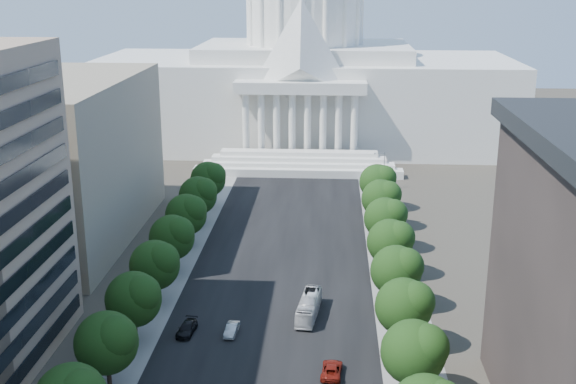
% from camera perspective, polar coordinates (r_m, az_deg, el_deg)
% --- Properties ---
extents(road_asphalt, '(30.00, 260.00, 0.01)m').
position_cam_1_polar(road_asphalt, '(126.65, -0.44, -5.46)').
color(road_asphalt, black).
rests_on(road_asphalt, ground).
extents(sidewalk_left, '(8.00, 260.00, 0.02)m').
position_cam_1_polar(sidewalk_left, '(129.26, -8.91, -5.20)').
color(sidewalk_left, gray).
rests_on(sidewalk_left, ground).
extents(sidewalk_right, '(8.00, 260.00, 0.02)m').
position_cam_1_polar(sidewalk_right, '(126.86, 8.20, -5.60)').
color(sidewalk_right, gray).
rests_on(sidewalk_right, ground).
extents(capitol, '(120.00, 56.00, 73.00)m').
position_cam_1_polar(capitol, '(213.90, 1.31, 9.22)').
color(capitol, white).
rests_on(capitol, ground).
extents(office_block_left_far, '(38.00, 52.00, 30.00)m').
position_cam_1_polar(office_block_left_far, '(142.68, -19.79, 2.42)').
color(office_block_left_far, gray).
rests_on(office_block_left_far, ground).
extents(tree_l_d, '(7.79, 7.60, 9.97)m').
position_cam_1_polar(tree_l_d, '(89.25, -13.99, -11.39)').
color(tree_l_d, '#33261C').
rests_on(tree_l_d, ground).
extents(tree_l_e, '(7.79, 7.60, 9.97)m').
position_cam_1_polar(tree_l_e, '(99.53, -11.97, -8.20)').
color(tree_l_e, '#33261C').
rests_on(tree_l_e, ground).
extents(tree_l_f, '(7.79, 7.60, 9.97)m').
position_cam_1_polar(tree_l_f, '(110.16, -10.35, -5.60)').
color(tree_l_f, '#33261C').
rests_on(tree_l_f, ground).
extents(tree_l_g, '(7.79, 7.60, 9.97)m').
position_cam_1_polar(tree_l_g, '(121.05, -9.03, -3.47)').
color(tree_l_g, '#33261C').
rests_on(tree_l_g, ground).
extents(tree_l_h, '(7.79, 7.60, 9.97)m').
position_cam_1_polar(tree_l_h, '(132.12, -7.94, -1.69)').
color(tree_l_h, '#33261C').
rests_on(tree_l_h, ground).
extents(tree_l_i, '(7.79, 7.60, 9.97)m').
position_cam_1_polar(tree_l_i, '(143.35, -7.02, -0.18)').
color(tree_l_i, '#33261C').
rests_on(tree_l_i, ground).
extents(tree_l_j, '(7.79, 7.60, 9.97)m').
position_cam_1_polar(tree_l_j, '(154.69, -6.23, 1.10)').
color(tree_l_j, '#33261C').
rests_on(tree_l_j, ground).
extents(tree_r_d, '(7.79, 7.60, 9.97)m').
position_cam_1_polar(tree_r_d, '(86.07, 10.12, -12.24)').
color(tree_r_d, '#33261C').
rests_on(tree_r_d, ground).
extents(tree_r_e, '(7.79, 7.60, 9.97)m').
position_cam_1_polar(tree_r_e, '(96.69, 9.34, -8.81)').
color(tree_r_e, '#33261C').
rests_on(tree_r_e, ground).
extents(tree_r_f, '(7.79, 7.60, 9.97)m').
position_cam_1_polar(tree_r_f, '(107.60, 8.73, -6.07)').
color(tree_r_f, '#33261C').
rests_on(tree_r_f, ground).
extents(tree_r_g, '(7.79, 7.60, 9.97)m').
position_cam_1_polar(tree_r_g, '(118.72, 8.23, -3.84)').
color(tree_r_g, '#33261C').
rests_on(tree_r_g, ground).
extents(tree_r_h, '(7.79, 7.60, 9.97)m').
position_cam_1_polar(tree_r_h, '(129.99, 7.83, -1.99)').
color(tree_r_h, '#33261C').
rests_on(tree_r_h, ground).
extents(tree_r_i, '(7.79, 7.60, 9.97)m').
position_cam_1_polar(tree_r_i, '(141.39, 7.49, -0.44)').
color(tree_r_i, '#33261C').
rests_on(tree_r_i, ground).
extents(tree_r_j, '(7.79, 7.60, 9.97)m').
position_cam_1_polar(tree_r_j, '(152.88, 7.20, 0.88)').
color(tree_r_j, '#33261C').
rests_on(tree_r_j, ground).
extents(streetlight_c, '(2.61, 0.44, 9.00)m').
position_cam_1_polar(streetlight_c, '(97.31, 10.24, -9.10)').
color(streetlight_c, gray).
rests_on(streetlight_c, ground).
extents(streetlight_d, '(2.61, 0.44, 9.00)m').
position_cam_1_polar(streetlight_d, '(120.19, 8.92, -3.93)').
color(streetlight_d, gray).
rests_on(streetlight_d, ground).
extents(streetlight_e, '(2.61, 0.44, 9.00)m').
position_cam_1_polar(streetlight_e, '(143.79, 8.04, -0.44)').
color(streetlight_e, gray).
rests_on(streetlight_e, ground).
extents(streetlight_f, '(2.61, 0.44, 9.00)m').
position_cam_1_polar(streetlight_f, '(167.79, 7.42, 2.07)').
color(streetlight_f, gray).
rests_on(streetlight_f, ground).
extents(car_silver, '(1.87, 4.42, 1.42)m').
position_cam_1_polar(car_silver, '(102.11, -4.47, -10.78)').
color(car_silver, '#B1B5B9').
rests_on(car_silver, ground).
extents(car_red, '(2.87, 5.51, 1.48)m').
position_cam_1_polar(car_red, '(92.55, 3.47, -13.85)').
color(car_red, maroon).
rests_on(car_red, ground).
extents(car_dark_b, '(2.60, 5.31, 1.49)m').
position_cam_1_polar(car_dark_b, '(102.95, -7.99, -10.64)').
color(car_dark_b, black).
rests_on(car_dark_b, ground).
extents(city_bus, '(3.71, 10.78, 2.94)m').
position_cam_1_polar(city_bus, '(106.53, 1.66, -9.05)').
color(city_bus, silver).
rests_on(city_bus, ground).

